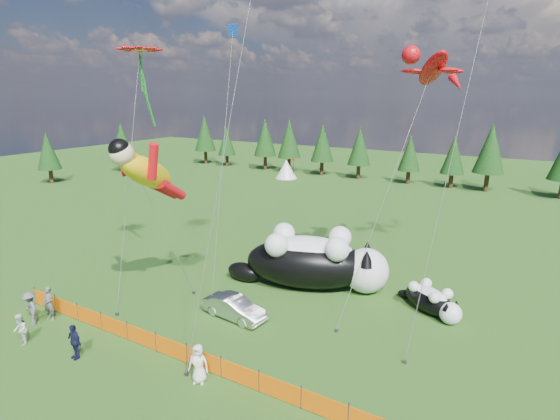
# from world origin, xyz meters

# --- Properties ---
(ground) EXTENTS (160.00, 160.00, 0.00)m
(ground) POSITION_xyz_m (0.00, 0.00, 0.00)
(ground) COLOR #0E3209
(ground) RESTS_ON ground
(safety_fence) EXTENTS (22.06, 0.06, 1.10)m
(safety_fence) POSITION_xyz_m (0.00, -3.00, 0.50)
(safety_fence) COLOR #262626
(safety_fence) RESTS_ON ground
(tree_line) EXTENTS (90.00, 4.00, 8.00)m
(tree_line) POSITION_xyz_m (0.00, 45.00, 4.00)
(tree_line) COLOR black
(tree_line) RESTS_ON ground
(festival_tents) EXTENTS (50.00, 3.20, 2.80)m
(festival_tents) POSITION_xyz_m (11.00, 40.00, 1.40)
(festival_tents) COLOR white
(festival_tents) RESTS_ON ground
(cat_large) EXTENTS (10.47, 6.09, 3.88)m
(cat_large) POSITION_xyz_m (2.40, 7.61, 1.84)
(cat_large) COLOR black
(cat_large) RESTS_ON ground
(cat_small) EXTENTS (4.09, 3.21, 1.65)m
(cat_small) POSITION_xyz_m (9.76, 7.87, 0.79)
(cat_small) COLOR black
(cat_small) RESTS_ON ground
(car) EXTENTS (3.91, 1.70, 1.25)m
(car) POSITION_xyz_m (0.33, 1.65, 0.63)
(car) COLOR #BABABF
(car) RESTS_ON ground
(spectator_a) EXTENTS (0.75, 0.52, 1.96)m
(spectator_a) POSITION_xyz_m (-8.47, -3.68, 0.98)
(spectator_a) COLOR #56565B
(spectator_a) RESTS_ON ground
(spectator_b) EXTENTS (0.92, 0.84, 1.63)m
(spectator_b) POSITION_xyz_m (-7.33, -5.95, 0.82)
(spectator_b) COLOR white
(spectator_b) RESTS_ON ground
(spectator_c) EXTENTS (1.07, 0.62, 1.75)m
(spectator_c) POSITION_xyz_m (-3.94, -5.32, 0.88)
(spectator_c) COLOR #141739
(spectator_c) RESTS_ON ground
(spectator_d) EXTENTS (1.37, 0.96, 1.91)m
(spectator_d) POSITION_xyz_m (-8.82, -4.53, 0.96)
(spectator_d) COLOR #56565B
(spectator_d) RESTS_ON ground
(spectator_e) EXTENTS (1.04, 0.86, 1.81)m
(spectator_e) POSITION_xyz_m (2.36, -3.75, 0.91)
(spectator_e) COLOR white
(spectator_e) RESTS_ON ground
(superhero_kite) EXTENTS (5.41, 5.76, 10.49)m
(superhero_kite) POSITION_xyz_m (-4.51, 0.52, 8.06)
(superhero_kite) COLOR yellow
(superhero_kite) RESTS_ON ground
(gecko_kite) EXTENTS (5.82, 12.09, 16.07)m
(gecko_kite) POSITION_xyz_m (7.98, 11.43, 13.64)
(gecko_kite) COLOR red
(gecko_kite) RESTS_ON ground
(flower_kite) EXTENTS (3.30, 6.40, 15.47)m
(flower_kite) POSITION_xyz_m (-7.23, 3.18, 14.62)
(flower_kite) COLOR red
(flower_kite) RESTS_ON ground
(diamond_kite_a) EXTENTS (1.29, 4.33, 16.56)m
(diamond_kite_a) POSITION_xyz_m (-2.03, 5.27, 14.80)
(diamond_kite_a) COLOR blue
(diamond_kite_a) RESTS_ON ground
(diamond_kite_c) EXTENTS (2.41, 3.56, 17.11)m
(diamond_kite_c) POSITION_xyz_m (3.33, -0.77, 15.59)
(diamond_kite_c) COLOR blue
(diamond_kite_c) RESTS_ON ground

